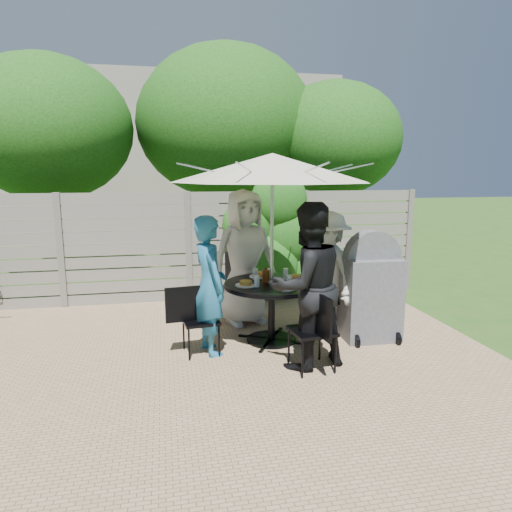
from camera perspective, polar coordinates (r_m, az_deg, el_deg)
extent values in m
plane|color=#264E18|center=(5.06, -6.22, -14.90)|extent=(60.00, 60.00, 0.00)
cube|color=tan|center=(5.51, -6.71, -12.59)|extent=(7.00, 6.00, 0.02)
cube|color=gray|center=(7.67, -8.44, 1.09)|extent=(8.00, 0.10, 1.85)
ellipsoid|color=#195914|center=(7.72, 2.05, 1.08)|extent=(1.20, 0.70, 1.80)
cube|color=gray|center=(16.56, -10.34, 11.52)|extent=(10.00, 6.00, 5.00)
ellipsoid|color=#164510|center=(9.82, -24.68, 14.29)|extent=(3.20, 3.20, 2.72)
ellipsoid|color=#164510|center=(10.20, -3.76, 16.21)|extent=(3.80, 3.80, 3.23)
ellipsoid|color=#164510|center=(10.04, 9.78, 14.17)|extent=(2.80, 2.80, 2.38)
cylinder|color=black|center=(5.77, 1.97, -3.51)|extent=(1.46, 1.46, 0.03)
cylinder|color=black|center=(5.87, 1.95, -7.15)|extent=(0.09, 0.09, 0.77)
cylinder|color=black|center=(5.99, 1.92, -10.46)|extent=(0.64, 0.64, 0.04)
cylinder|color=silver|center=(5.69, 1.99, 0.02)|extent=(0.04, 0.04, 2.26)
cone|color=beige|center=(5.59, 2.07, 10.98)|extent=(2.99, 2.99, 0.34)
cube|color=black|center=(6.67, -1.85, -4.21)|extent=(0.59, 0.59, 0.04)
cube|color=black|center=(6.80, -2.85, -1.74)|extent=(0.19, 0.44, 0.47)
imported|color=silver|center=(6.45, -1.45, -0.21)|extent=(1.07, 0.83, 1.93)
cube|color=black|center=(5.50, -6.93, -8.06)|extent=(0.46, 0.46, 0.03)
cube|color=black|center=(5.40, -9.13, -5.98)|extent=(0.41, 0.08, 0.42)
imported|color=#216790|center=(5.42, -5.83, -3.72)|extent=(0.54, 0.69, 1.67)
cube|color=black|center=(5.07, 7.01, -9.30)|extent=(0.49, 0.49, 0.04)
cube|color=black|center=(4.81, 8.19, -7.42)|extent=(0.08, 0.44, 0.45)
imported|color=black|center=(5.03, 6.39, -3.82)|extent=(1.05, 0.90, 1.85)
cube|color=black|center=(6.33, 9.62, -5.29)|extent=(0.55, 0.55, 0.04)
cube|color=black|center=(6.40, 11.31, -2.91)|extent=(0.44, 0.15, 0.46)
imported|color=beige|center=(6.17, 8.82, -2.10)|extent=(0.86, 1.19, 1.66)
cylinder|color=white|center=(6.07, 0.39, -2.56)|extent=(0.26, 0.26, 0.01)
cylinder|color=#A67A30|center=(6.07, 0.39, -2.26)|extent=(0.15, 0.15, 0.05)
cylinder|color=white|center=(5.61, -1.29, -3.67)|extent=(0.26, 0.26, 0.01)
cylinder|color=#A67A30|center=(5.60, -1.29, -3.35)|extent=(0.15, 0.15, 0.05)
cylinder|color=white|center=(5.45, 3.74, -4.09)|extent=(0.26, 0.26, 0.01)
cylinder|color=#A67A30|center=(5.45, 3.74, -3.77)|extent=(0.15, 0.15, 0.05)
cylinder|color=white|center=(5.93, 5.06, -2.91)|extent=(0.26, 0.26, 0.01)
cylinder|color=#A67A30|center=(5.92, 5.06, -2.61)|extent=(0.15, 0.15, 0.05)
cylinder|color=silver|center=(5.93, -0.09, -2.26)|extent=(0.07, 0.07, 0.14)
cylinder|color=silver|center=(5.54, 0.10, -3.17)|extent=(0.07, 0.07, 0.14)
cylinder|color=silver|center=(5.57, 4.18, -3.11)|extent=(0.07, 0.07, 0.14)
cylinder|color=silver|center=(5.96, 3.72, -2.21)|extent=(0.07, 0.07, 0.14)
cylinder|color=#59280C|center=(5.76, 1.22, -2.54)|extent=(0.09, 0.09, 0.16)
cylinder|color=#C6B293|center=(5.98, 1.84, -2.24)|extent=(0.08, 0.08, 0.12)
cube|color=slate|center=(6.10, 14.06, -5.26)|extent=(0.73, 0.57, 1.08)
cylinder|color=slate|center=(5.98, 14.29, -0.26)|extent=(0.72, 0.25, 0.71)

